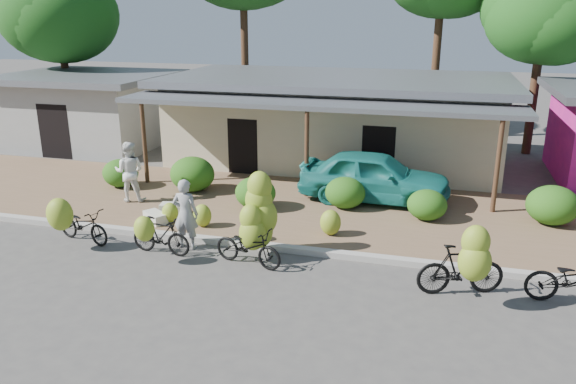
# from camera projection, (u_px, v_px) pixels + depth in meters

# --- Properties ---
(ground) EXTENTS (100.00, 100.00, 0.00)m
(ground) POSITION_uv_depth(u_px,v_px,m) (241.00, 285.00, 12.25)
(ground) COLOR #464341
(ground) RESTS_ON ground
(sidewalk) EXTENTS (60.00, 6.00, 0.12)m
(sidewalk) POSITION_uv_depth(u_px,v_px,m) (298.00, 209.00, 16.82)
(sidewalk) COLOR brown
(sidewalk) RESTS_ON ground
(curb) EXTENTS (60.00, 0.25, 0.15)m
(curb) POSITION_uv_depth(u_px,v_px,m) (268.00, 247.00, 14.06)
(curb) COLOR #A8A399
(curb) RESTS_ON ground
(shop_main) EXTENTS (13.00, 8.50, 3.35)m
(shop_main) POSITION_uv_depth(u_px,v_px,m) (336.00, 119.00, 21.76)
(shop_main) COLOR #BDAC8E
(shop_main) RESTS_ON ground
(shop_grey) EXTENTS (7.00, 6.00, 3.15)m
(shop_grey) POSITION_uv_depth(u_px,v_px,m) (89.00, 109.00, 24.62)
(shop_grey) COLOR #989793
(shop_grey) RESTS_ON ground
(tree_back_left) EXTENTS (5.54, 5.45, 7.74)m
(tree_back_left) POSITION_uv_depth(u_px,v_px,m) (56.00, 12.00, 26.01)
(tree_back_left) COLOR #512F20
(tree_back_left) RESTS_ON ground
(tree_near_right) EXTENTS (4.67, 4.50, 7.30)m
(tree_near_right) POSITION_uv_depth(u_px,v_px,m) (538.00, 15.00, 22.11)
(tree_near_right) COLOR #512F20
(tree_near_right) RESTS_ON ground
(hedge_0) EXTENTS (1.20, 1.08, 0.93)m
(hedge_0) POSITION_uv_depth(u_px,v_px,m) (120.00, 173.00, 18.60)
(hedge_0) COLOR #275513
(hedge_0) RESTS_ON sidewalk
(hedge_1) EXTENTS (1.45, 1.31, 1.13)m
(hedge_1) POSITION_uv_depth(u_px,v_px,m) (192.00, 174.00, 18.13)
(hedge_1) COLOR #275513
(hedge_1) RESTS_ON sidewalk
(hedge_2) EXTENTS (1.21, 1.09, 0.95)m
(hedge_2) POSITION_uv_depth(u_px,v_px,m) (255.00, 193.00, 16.55)
(hedge_2) COLOR #275513
(hedge_2) RESTS_ON sidewalk
(hedge_3) EXTENTS (1.20, 1.08, 0.93)m
(hedge_3) POSITION_uv_depth(u_px,v_px,m) (345.00, 193.00, 16.59)
(hedge_3) COLOR #275513
(hedge_3) RESTS_ON sidewalk
(hedge_4) EXTENTS (1.11, 0.99, 0.86)m
(hedge_4) POSITION_uv_depth(u_px,v_px,m) (427.00, 205.00, 15.64)
(hedge_4) COLOR #275513
(hedge_4) RESTS_ON sidewalk
(hedge_5) EXTENTS (1.39, 1.25, 1.09)m
(hedge_5) POSITION_uv_depth(u_px,v_px,m) (553.00, 205.00, 15.28)
(hedge_5) COLOR #275513
(hedge_5) RESTS_ON sidewalk
(bike_far_left) EXTENTS (1.82, 1.42, 1.37)m
(bike_far_left) POSITION_uv_depth(u_px,v_px,m) (78.00, 223.00, 14.26)
(bike_far_left) COLOR black
(bike_far_left) RESTS_ON ground
(bike_left) EXTENTS (1.61, 1.14, 1.21)m
(bike_left) POSITION_uv_depth(u_px,v_px,m) (158.00, 235.00, 13.58)
(bike_left) COLOR black
(bike_left) RESTS_ON ground
(bike_center) EXTENTS (1.84, 1.34, 2.16)m
(bike_center) POSITION_uv_depth(u_px,v_px,m) (255.00, 227.00, 13.22)
(bike_center) COLOR black
(bike_center) RESTS_ON ground
(bike_right) EXTENTS (1.93, 1.44, 1.77)m
(bike_right) POSITION_uv_depth(u_px,v_px,m) (465.00, 265.00, 11.48)
(bike_right) COLOR black
(bike_right) RESTS_ON ground
(loose_banana_a) EXTENTS (0.46, 0.39, 0.57)m
(loose_banana_a) POSITION_uv_depth(u_px,v_px,m) (170.00, 213.00, 15.46)
(loose_banana_a) COLOR #93AD2B
(loose_banana_a) RESTS_ON sidewalk
(loose_banana_b) EXTENTS (0.51, 0.43, 0.63)m
(loose_banana_b) POSITION_uv_depth(u_px,v_px,m) (202.00, 215.00, 15.17)
(loose_banana_b) COLOR #93AD2B
(loose_banana_b) RESTS_ON sidewalk
(loose_banana_c) EXTENTS (0.55, 0.47, 0.69)m
(loose_banana_c) POSITION_uv_depth(u_px,v_px,m) (330.00, 222.00, 14.59)
(loose_banana_c) COLOR #93AD2B
(loose_banana_c) RESTS_ON sidewalk
(sack_near) EXTENTS (0.91, 0.54, 0.30)m
(sack_near) POSITION_uv_depth(u_px,v_px,m) (175.00, 209.00, 16.18)
(sack_near) COLOR silver
(sack_near) RESTS_ON sidewalk
(sack_far) EXTENTS (0.83, 0.73, 0.28)m
(sack_far) POSITION_uv_depth(u_px,v_px,m) (156.00, 217.00, 15.53)
(sack_far) COLOR silver
(sack_far) RESTS_ON sidewalk
(vendor) EXTENTS (0.68, 0.46, 1.80)m
(vendor) POSITION_uv_depth(u_px,v_px,m) (186.00, 214.00, 13.93)
(vendor) COLOR gray
(vendor) RESTS_ON ground
(bystander) EXTENTS (1.04, 0.89, 1.86)m
(bystander) POSITION_uv_depth(u_px,v_px,m) (129.00, 172.00, 17.07)
(bystander) COLOR white
(bystander) RESTS_ON sidewalk
(teal_van) EXTENTS (4.60, 1.95, 1.55)m
(teal_van) POSITION_uv_depth(u_px,v_px,m) (374.00, 176.00, 17.13)
(teal_van) COLOR #1A7770
(teal_van) RESTS_ON sidewalk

